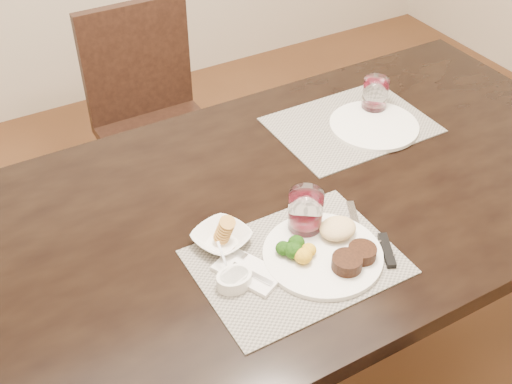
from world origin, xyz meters
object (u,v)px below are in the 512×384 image
dinner_plate (328,250)px  far_plate (374,125)px  cracker_bowl (221,238)px  steak_knife (379,243)px  chair_far (152,113)px  wine_glass_near (305,214)px

dinner_plate → far_plate: 0.57m
far_plate → cracker_bowl: bearing=-160.8°
steak_knife → far_plate: steak_knife is taller
dinner_plate → far_plate: dinner_plate is taller
chair_far → dinner_plate: bearing=-90.6°
dinner_plate → cracker_bowl: (-0.20, 0.16, 0.00)m
chair_far → far_plate: (0.42, -0.79, 0.26)m
chair_far → wine_glass_near: size_ratio=7.81×
dinner_plate → far_plate: size_ratio=1.06×
wine_glass_near → far_plate: 0.51m
wine_glass_near → far_plate: wine_glass_near is taller
cracker_bowl → dinner_plate: bearing=-39.0°
far_plate → dinner_plate: bearing=-138.5°
steak_knife → wine_glass_near: size_ratio=2.17×
chair_far → far_plate: 0.93m
wine_glass_near → far_plate: bearing=33.0°
chair_far → wine_glass_near: bearing=-90.7°
wine_glass_near → dinner_plate: bearing=-89.6°
dinner_plate → steak_knife: 0.13m
cracker_bowl → chair_far: bearing=78.2°
cracker_bowl → wine_glass_near: 0.21m
steak_knife → cracker_bowl: 0.38m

